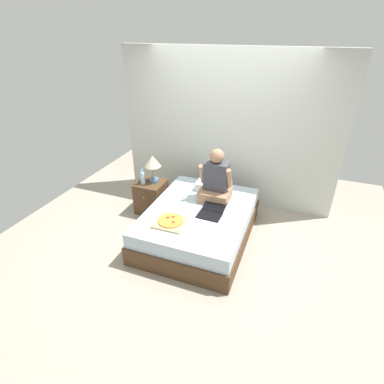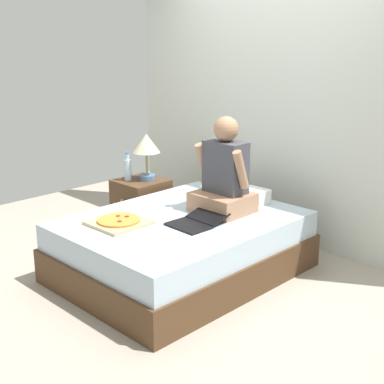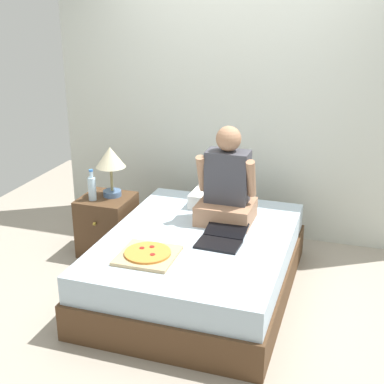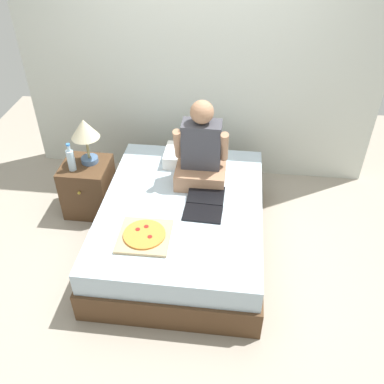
{
  "view_description": "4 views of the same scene",
  "coord_description": "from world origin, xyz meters",
  "px_view_note": "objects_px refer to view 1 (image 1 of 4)",
  "views": [
    {
      "loc": [
        1.19,
        -3.36,
        2.74
      ],
      "look_at": [
        -0.06,
        -0.11,
        0.8
      ],
      "focal_mm": 28.0,
      "sensor_mm": 36.0,
      "label": 1
    },
    {
      "loc": [
        2.88,
        -2.8,
        1.86
      ],
      "look_at": [
        0.07,
        0.04,
        0.7
      ],
      "focal_mm": 50.0,
      "sensor_mm": 36.0,
      "label": 2
    },
    {
      "loc": [
        1.11,
        -3.54,
        2.22
      ],
      "look_at": [
        -0.06,
        0.03,
        0.82
      ],
      "focal_mm": 50.0,
      "sensor_mm": 36.0,
      "label": 3
    },
    {
      "loc": [
        0.42,
        -2.79,
        2.8
      ],
      "look_at": [
        0.1,
        -0.13,
        0.71
      ],
      "focal_mm": 40.0,
      "sensor_mm": 36.0,
      "label": 4
    }
  ],
  "objects_px": {
    "bed": "(199,223)",
    "nightstand_left": "(151,197)",
    "water_bottle": "(143,178)",
    "person_seated": "(216,182)",
    "laptop": "(211,212)",
    "pizza_box": "(171,222)",
    "lamp_on_left_nightstand": "(153,163)"
  },
  "relations": [
    {
      "from": "bed",
      "to": "nightstand_left",
      "type": "xyz_separation_m",
      "value": [
        -0.98,
        0.4,
        0.03
      ]
    },
    {
      "from": "water_bottle",
      "to": "person_seated",
      "type": "bearing_deg",
      "value": 2.23
    },
    {
      "from": "nightstand_left",
      "to": "water_bottle",
      "type": "relative_size",
      "value": 1.92
    },
    {
      "from": "nightstand_left",
      "to": "laptop",
      "type": "distance_m",
      "value": 1.28
    },
    {
      "from": "nightstand_left",
      "to": "laptop",
      "type": "relative_size",
      "value": 1.24
    },
    {
      "from": "pizza_box",
      "to": "nightstand_left",
      "type": "bearing_deg",
      "value": 131.51
    },
    {
      "from": "person_seated",
      "to": "laptop",
      "type": "height_order",
      "value": "person_seated"
    },
    {
      "from": "laptop",
      "to": "pizza_box",
      "type": "distance_m",
      "value": 0.58
    },
    {
      "from": "water_bottle",
      "to": "laptop",
      "type": "distance_m",
      "value": 1.32
    },
    {
      "from": "nightstand_left",
      "to": "person_seated",
      "type": "distance_m",
      "value": 1.22
    },
    {
      "from": "lamp_on_left_nightstand",
      "to": "water_bottle",
      "type": "bearing_deg",
      "value": -130.6
    },
    {
      "from": "bed",
      "to": "laptop",
      "type": "xyz_separation_m",
      "value": [
        0.19,
        -0.05,
        0.26
      ]
    },
    {
      "from": "bed",
      "to": "laptop",
      "type": "bearing_deg",
      "value": -14.18
    },
    {
      "from": "person_seated",
      "to": "water_bottle",
      "type": "bearing_deg",
      "value": -177.77
    },
    {
      "from": "water_bottle",
      "to": "laptop",
      "type": "height_order",
      "value": "water_bottle"
    },
    {
      "from": "nightstand_left",
      "to": "water_bottle",
      "type": "height_order",
      "value": "water_bottle"
    },
    {
      "from": "bed",
      "to": "pizza_box",
      "type": "relative_size",
      "value": 4.56
    },
    {
      "from": "nightstand_left",
      "to": "pizza_box",
      "type": "bearing_deg",
      "value": -48.49
    },
    {
      "from": "bed",
      "to": "lamp_on_left_nightstand",
      "type": "xyz_separation_m",
      "value": [
        -0.94,
        0.45,
        0.62
      ]
    },
    {
      "from": "pizza_box",
      "to": "water_bottle",
      "type": "bearing_deg",
      "value": 137.59
    },
    {
      "from": "lamp_on_left_nightstand",
      "to": "laptop",
      "type": "xyz_separation_m",
      "value": [
        1.14,
        -0.5,
        -0.36
      ]
    },
    {
      "from": "bed",
      "to": "lamp_on_left_nightstand",
      "type": "distance_m",
      "value": 1.22
    },
    {
      "from": "lamp_on_left_nightstand",
      "to": "water_bottle",
      "type": "relative_size",
      "value": 1.63
    },
    {
      "from": "person_seated",
      "to": "pizza_box",
      "type": "distance_m",
      "value": 0.92
    },
    {
      "from": "water_bottle",
      "to": "person_seated",
      "type": "relative_size",
      "value": 0.35
    },
    {
      "from": "pizza_box",
      "to": "bed",
      "type": "bearing_deg",
      "value": 62.68
    },
    {
      "from": "person_seated",
      "to": "laptop",
      "type": "bearing_deg",
      "value": -80.55
    },
    {
      "from": "bed",
      "to": "nightstand_left",
      "type": "distance_m",
      "value": 1.06
    },
    {
      "from": "nightstand_left",
      "to": "person_seated",
      "type": "relative_size",
      "value": 0.68
    },
    {
      "from": "water_bottle",
      "to": "pizza_box",
      "type": "xyz_separation_m",
      "value": [
        0.83,
        -0.76,
        -0.14
      ]
    },
    {
      "from": "water_bottle",
      "to": "lamp_on_left_nightstand",
      "type": "bearing_deg",
      "value": 49.4
    },
    {
      "from": "nightstand_left",
      "to": "pizza_box",
      "type": "distance_m",
      "value": 1.16
    }
  ]
}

